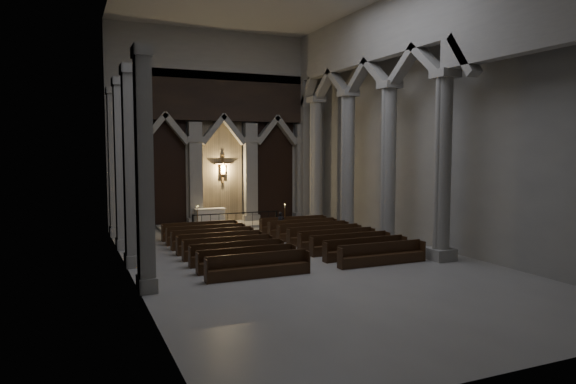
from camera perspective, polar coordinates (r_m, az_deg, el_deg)
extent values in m
plane|color=#9A9792|center=(22.26, 1.28, -7.48)|extent=(24.00, 24.00, 0.00)
cube|color=gray|center=(33.07, -7.46, 6.92)|extent=(14.00, 0.10, 12.00)
cube|color=gray|center=(12.02, 26.36, 10.44)|extent=(14.00, 0.10, 12.00)
cube|color=gray|center=(19.93, -17.50, 8.23)|extent=(0.10, 24.00, 12.00)
cube|color=gray|center=(25.52, 15.88, 7.45)|extent=(0.10, 24.00, 12.00)
cube|color=gray|center=(31.53, -16.63, 1.78)|extent=(0.80, 0.50, 6.40)
cube|color=gray|center=(31.80, -16.51, -3.53)|extent=(1.05, 0.70, 0.50)
cube|color=gray|center=(31.50, -16.72, 5.69)|extent=(1.00, 0.65, 0.35)
cube|color=gray|center=(32.15, -10.25, 1.95)|extent=(0.80, 0.50, 6.40)
cube|color=gray|center=(32.42, -10.17, -3.26)|extent=(1.05, 0.70, 0.50)
cube|color=gray|center=(32.12, -10.30, 5.79)|extent=(1.00, 0.65, 0.35)
cube|color=gray|center=(33.15, -4.17, 2.10)|extent=(0.80, 0.50, 6.40)
cube|color=gray|center=(33.41, -4.14, -2.96)|extent=(1.05, 0.70, 0.50)
cube|color=gray|center=(33.12, -4.19, 5.82)|extent=(1.00, 0.65, 0.35)
cube|color=gray|center=(34.50, 1.49, 2.21)|extent=(0.80, 0.50, 6.40)
cube|color=gray|center=(34.75, 1.48, -2.66)|extent=(1.05, 0.70, 0.50)
cube|color=gray|center=(34.47, 1.50, 5.78)|extent=(1.00, 0.65, 0.35)
cube|color=black|center=(32.12, -13.53, 2.43)|extent=(2.60, 0.15, 7.00)
cube|color=#927D5E|center=(32.92, -7.34, 2.58)|extent=(2.60, 0.15, 7.00)
cube|color=black|center=(34.09, -1.51, 2.68)|extent=(2.60, 0.15, 7.00)
cube|color=black|center=(32.73, -7.25, 10.45)|extent=(12.00, 0.50, 3.00)
cube|color=gray|center=(31.41, -18.14, 4.11)|extent=(1.60, 0.50, 9.00)
cube|color=gray|center=(34.81, 2.69, 4.37)|extent=(1.60, 0.50, 9.00)
cube|color=gray|center=(33.08, -7.30, 14.76)|extent=(14.00, 0.50, 3.00)
plane|color=#FFE972|center=(32.90, -7.32, 2.57)|extent=(1.50, 0.00, 1.50)
cube|color=#50371B|center=(32.81, -7.28, 2.57)|extent=(0.13, 0.08, 1.80)
cube|color=#50371B|center=(32.80, -7.29, 3.18)|extent=(1.10, 0.08, 0.13)
cube|color=#A68060|center=(32.75, -7.25, 2.48)|extent=(0.26, 0.10, 0.60)
sphere|color=#A68060|center=(32.74, -7.26, 3.18)|extent=(0.17, 0.17, 0.17)
cylinder|color=#A68060|center=(32.67, -7.69, 3.12)|extent=(0.45, 0.08, 0.08)
cylinder|color=#A68060|center=(32.81, -6.82, 3.13)|extent=(0.45, 0.08, 0.08)
cube|color=gray|center=(33.00, 3.10, -3.05)|extent=(1.00, 1.00, 0.50)
cylinder|color=gray|center=(32.71, 3.13, 3.47)|extent=(0.70, 0.70, 7.50)
cube|color=gray|center=(32.86, 3.16, 10.20)|extent=(0.95, 0.95, 0.35)
cube|color=gray|center=(29.51, 6.56, -4.00)|extent=(1.00, 1.00, 0.50)
cylinder|color=gray|center=(29.19, 6.63, 3.30)|extent=(0.70, 0.70, 7.50)
cube|color=gray|center=(29.35, 6.71, 10.83)|extent=(0.95, 0.95, 0.35)
cube|color=gray|center=(26.17, 10.95, -5.17)|extent=(1.00, 1.00, 0.50)
cylinder|color=gray|center=(25.80, 11.08, 3.06)|extent=(0.70, 0.70, 7.50)
cube|color=gray|center=(25.98, 11.22, 11.58)|extent=(0.95, 0.95, 0.35)
cube|color=gray|center=(23.04, 16.60, -6.63)|extent=(1.00, 1.00, 0.50)
cylinder|color=gray|center=(22.61, 16.82, 2.73)|extent=(0.70, 0.70, 7.50)
cube|color=gray|center=(22.82, 17.05, 12.44)|extent=(0.95, 0.95, 0.35)
cube|color=gray|center=(25.27, 13.35, 18.09)|extent=(0.55, 24.00, 2.80)
cube|color=gray|center=(34.41, 1.72, 4.53)|extent=(0.55, 1.20, 9.20)
cube|color=gray|center=(29.70, -18.64, -4.16)|extent=(0.60, 1.00, 0.50)
cube|color=gray|center=(29.38, -18.83, 3.09)|extent=(0.50, 0.80, 7.50)
cube|color=gray|center=(29.54, -19.03, 10.57)|extent=(0.60, 1.00, 0.35)
cube|color=gray|center=(25.77, -17.89, -5.47)|extent=(0.60, 1.00, 0.50)
cube|color=gray|center=(25.39, -18.11, 2.89)|extent=(0.50, 0.80, 7.50)
cube|color=gray|center=(25.58, -18.33, 11.54)|extent=(0.60, 1.00, 0.35)
cube|color=gray|center=(21.86, -16.88, -7.24)|extent=(0.60, 1.00, 0.50)
cube|color=gray|center=(21.41, -17.12, 2.62)|extent=(0.50, 0.80, 7.50)
cube|color=gray|center=(21.63, -17.37, 12.87)|extent=(0.60, 1.00, 0.35)
cube|color=gray|center=(17.99, -15.41, -9.79)|extent=(0.60, 1.00, 0.50)
cube|color=gray|center=(17.45, -15.68, 2.23)|extent=(0.50, 0.80, 7.50)
cube|color=gray|center=(17.72, -15.97, 14.77)|extent=(0.60, 1.00, 0.35)
cube|color=gray|center=(32.04, -6.65, -3.63)|extent=(8.50, 2.60, 0.15)
cube|color=silver|center=(31.96, -8.65, -2.70)|extent=(1.74, 0.68, 0.92)
cube|color=silver|center=(31.91, -8.66, -1.85)|extent=(1.89, 0.75, 0.04)
cube|color=black|center=(30.41, -5.81, -2.35)|extent=(5.14, 0.05, 0.05)
cube|color=black|center=(29.81, -10.53, -3.45)|extent=(0.09, 0.09, 1.03)
cube|color=black|center=(31.34, -1.31, -2.97)|extent=(0.09, 0.09, 1.03)
cylinder|color=black|center=(29.93, -9.57, -3.46)|extent=(0.02, 0.02, 0.95)
cylinder|color=black|center=(30.05, -8.61, -3.41)|extent=(0.02, 0.02, 0.95)
cylinder|color=black|center=(30.19, -7.67, -3.37)|extent=(0.02, 0.02, 0.95)
cylinder|color=black|center=(30.33, -6.73, -3.32)|extent=(0.02, 0.02, 0.95)
cylinder|color=black|center=(30.48, -5.80, -3.27)|extent=(0.02, 0.02, 0.95)
cylinder|color=black|center=(30.63, -4.88, -3.22)|extent=(0.02, 0.02, 0.95)
cylinder|color=black|center=(30.80, -3.98, -3.18)|extent=(0.02, 0.02, 0.95)
cylinder|color=black|center=(30.97, -3.08, -3.13)|extent=(0.02, 0.02, 0.95)
cylinder|color=black|center=(31.15, -2.19, -3.08)|extent=(0.02, 0.02, 0.95)
cylinder|color=olive|center=(29.85, -10.00, -4.38)|extent=(0.26, 0.26, 0.05)
cylinder|color=olive|center=(29.76, -10.01, -3.21)|extent=(0.04, 0.04, 1.23)
cylinder|color=olive|center=(29.68, -10.03, -2.03)|extent=(0.13, 0.13, 0.02)
cylinder|color=#F1E5CB|center=(29.66, -10.03, -1.82)|extent=(0.05, 0.05, 0.21)
sphere|color=#FFD059|center=(29.65, -10.04, -1.57)|extent=(0.05, 0.05, 0.05)
cylinder|color=olive|center=(32.16, -0.35, -3.66)|extent=(0.22, 0.22, 0.05)
cylinder|color=olive|center=(32.09, -0.35, -2.71)|extent=(0.03, 0.03, 1.07)
cylinder|color=olive|center=(32.03, -0.35, -1.77)|extent=(0.11, 0.11, 0.02)
cylinder|color=#F1E5CB|center=(32.02, -0.35, -1.59)|extent=(0.04, 0.04, 0.19)
sphere|color=#FFD059|center=(32.00, -0.35, -1.40)|extent=(0.04, 0.04, 0.04)
cube|color=black|center=(27.62, -9.72, -4.72)|extent=(3.96, 0.38, 0.42)
cube|color=black|center=(27.72, -9.82, -3.74)|extent=(3.96, 0.07, 0.47)
cube|color=black|center=(27.19, -13.80, -4.48)|extent=(0.06, 0.42, 0.85)
cube|color=black|center=(28.11, -5.79, -4.07)|extent=(0.06, 0.42, 0.85)
cube|color=black|center=(29.34, 0.61, -4.10)|extent=(3.96, 0.38, 0.42)
cube|color=black|center=(29.43, 0.47, -3.18)|extent=(3.96, 0.07, 0.47)
cube|color=black|center=(28.57, -3.03, -3.91)|extent=(0.06, 0.42, 0.85)
cube|color=black|center=(30.16, 4.06, -3.46)|extent=(0.06, 0.42, 0.85)
cube|color=black|center=(26.38, -9.06, -5.15)|extent=(3.96, 0.38, 0.42)
cube|color=black|center=(26.48, -9.16, -4.13)|extent=(3.96, 0.07, 0.47)
cube|color=black|center=(25.94, -13.32, -4.91)|extent=(0.06, 0.42, 0.85)
cube|color=black|center=(26.90, -4.96, -4.46)|extent=(0.06, 0.42, 0.85)
cube|color=black|center=(28.18, 1.68, -4.46)|extent=(3.96, 0.38, 0.42)
cube|color=black|center=(28.27, 1.53, -3.51)|extent=(3.96, 0.07, 0.47)
cube|color=black|center=(27.38, -2.09, -4.28)|extent=(0.06, 0.42, 0.85)
cube|color=black|center=(29.03, 5.23, -3.78)|extent=(0.06, 0.42, 0.85)
cube|color=black|center=(25.16, -8.33, -5.62)|extent=(3.96, 0.38, 0.42)
cube|color=black|center=(25.25, -8.45, -4.55)|extent=(3.96, 0.07, 0.47)
cube|color=black|center=(24.69, -12.80, -5.38)|extent=(0.06, 0.42, 0.85)
cube|color=black|center=(25.70, -4.05, -4.89)|extent=(0.06, 0.42, 0.85)
cube|color=black|center=(27.04, 2.83, -4.86)|extent=(3.96, 0.38, 0.42)
cube|color=black|center=(27.12, 2.67, -3.87)|extent=(3.96, 0.07, 0.47)
cube|color=black|center=(26.20, -1.07, -4.69)|extent=(0.06, 0.42, 0.85)
cube|color=black|center=(27.92, 6.50, -4.13)|extent=(0.06, 0.42, 0.85)
cube|color=black|center=(23.94, -7.52, -6.14)|extent=(3.96, 0.38, 0.42)
cube|color=black|center=(24.03, -7.65, -5.02)|extent=(3.96, 0.07, 0.47)
cube|color=black|center=(23.45, -12.22, -5.91)|extent=(0.06, 0.42, 0.85)
cube|color=black|center=(24.50, -3.05, -5.35)|extent=(0.06, 0.42, 0.85)
cube|color=black|center=(25.90, 4.09, -5.28)|extent=(3.96, 0.38, 0.42)
cube|color=black|center=(25.99, 3.92, -4.25)|extent=(3.96, 0.07, 0.47)
cube|color=black|center=(25.03, 0.05, -5.13)|extent=(0.06, 0.42, 0.85)
cube|color=black|center=(26.83, 7.87, -4.51)|extent=(0.06, 0.42, 0.85)
cube|color=black|center=(22.73, -6.63, -6.72)|extent=(3.96, 0.38, 0.42)
cube|color=black|center=(22.81, -6.77, -5.53)|extent=(3.96, 0.07, 0.47)
cube|color=black|center=(22.21, -11.57, -6.49)|extent=(0.06, 0.42, 0.85)
cube|color=black|center=(23.32, -1.95, -5.86)|extent=(0.06, 0.42, 0.85)
cube|color=black|center=(24.79, 5.47, -5.75)|extent=(3.96, 0.38, 0.42)
cube|color=black|center=(24.87, 5.28, -4.66)|extent=(3.96, 0.07, 0.47)
cube|color=black|center=(23.87, 1.28, -5.61)|extent=(0.06, 0.42, 0.85)
cube|color=black|center=(25.75, 9.35, -4.92)|extent=(0.06, 0.42, 0.85)
cube|color=black|center=(21.52, -5.64, -7.35)|extent=(3.96, 0.38, 0.42)
cube|color=black|center=(21.60, -5.79, -6.10)|extent=(3.96, 0.07, 0.47)
cube|color=black|center=(20.98, -10.84, -7.14)|extent=(0.06, 0.42, 0.85)
cube|color=black|center=(22.15, -0.72, -6.43)|extent=(0.06, 0.42, 0.85)
cube|color=black|center=(23.69, 6.98, -6.25)|extent=(3.96, 0.38, 0.42)
cube|color=black|center=(23.76, 6.77, -5.12)|extent=(3.96, 0.07, 0.47)
cube|color=black|center=(22.73, 2.64, -6.14)|extent=(0.06, 0.42, 0.85)
cube|color=black|center=(24.70, 10.97, -5.35)|extent=(0.06, 0.42, 0.85)
cube|color=black|center=(20.33, -4.52, -8.06)|extent=(3.96, 0.38, 0.42)
cube|color=black|center=(20.40, -4.70, -6.73)|extent=(3.96, 0.07, 0.47)
cube|color=black|center=(19.75, -10.03, -7.87)|extent=(0.06, 0.42, 0.85)
cube|color=black|center=(20.99, 0.64, -7.05)|extent=(0.06, 0.42, 0.85)
cube|color=black|center=(22.61, 8.63, -6.80)|extent=(3.96, 0.38, 0.42)
cube|color=black|center=(22.68, 8.41, -5.61)|extent=(3.96, 0.07, 0.47)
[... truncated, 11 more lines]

